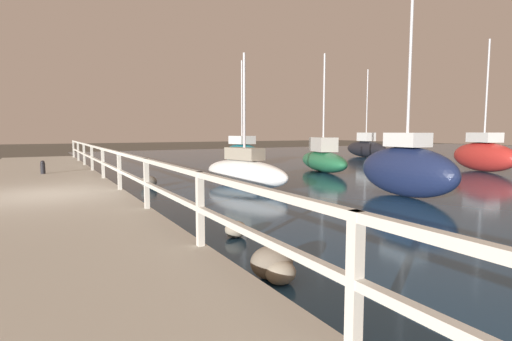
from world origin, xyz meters
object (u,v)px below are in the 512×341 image
(sailboat_teal, at_px, (242,153))
(sailboat_red, at_px, (483,155))
(sailboat_navy, at_px, (406,169))
(mooring_bollard, at_px, (43,167))
(sailboat_white, at_px, (244,171))
(sailboat_black, at_px, (366,148))
(sailboat_green, at_px, (323,159))

(sailboat_teal, relative_size, sailboat_red, 0.94)
(sailboat_teal, relative_size, sailboat_navy, 0.95)
(mooring_bollard, height_order, sailboat_teal, sailboat_teal)
(sailboat_white, relative_size, sailboat_black, 0.71)
(sailboat_navy, height_order, sailboat_white, sailboat_navy)
(sailboat_white, bearing_deg, sailboat_green, 14.78)
(sailboat_teal, height_order, sailboat_red, sailboat_red)
(sailboat_teal, bearing_deg, sailboat_black, -0.15)
(sailboat_black, bearing_deg, mooring_bollard, -158.26)
(mooring_bollard, relative_size, sailboat_green, 0.09)
(sailboat_navy, bearing_deg, sailboat_white, 132.17)
(sailboat_teal, bearing_deg, sailboat_green, -81.62)
(mooring_bollard, height_order, sailboat_white, sailboat_white)
(sailboat_teal, xyz_separation_m, sailboat_navy, (-0.80, -12.75, 0.11))
(sailboat_teal, distance_m, sailboat_white, 9.49)
(sailboat_navy, height_order, sailboat_red, sailboat_red)
(sailboat_red, bearing_deg, sailboat_navy, -141.28)
(sailboat_red, bearing_deg, mooring_bollard, -178.31)
(sailboat_teal, distance_m, sailboat_black, 11.74)
(sailboat_white, relative_size, sailboat_green, 0.82)
(sailboat_red, distance_m, sailboat_green, 8.03)
(sailboat_white, height_order, sailboat_green, sailboat_green)
(sailboat_black, bearing_deg, sailboat_red, -95.46)
(sailboat_green, bearing_deg, sailboat_red, -11.60)
(sailboat_teal, bearing_deg, mooring_bollard, -171.16)
(sailboat_navy, xyz_separation_m, sailboat_white, (-3.40, 4.24, -0.26))
(mooring_bollard, height_order, sailboat_green, sailboat_green)
(mooring_bollard, relative_size, sailboat_black, 0.08)
(sailboat_white, height_order, sailboat_black, sailboat_black)
(sailboat_white, xyz_separation_m, sailboat_black, (15.81, 10.26, 0.15))
(sailboat_red, relative_size, sailboat_green, 1.13)
(sailboat_teal, distance_m, sailboat_red, 12.77)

